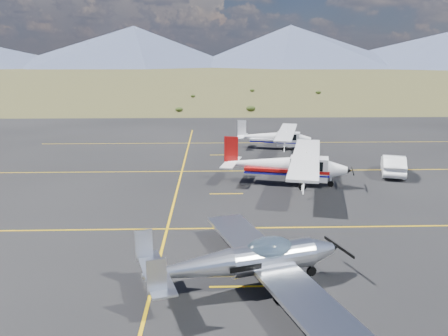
% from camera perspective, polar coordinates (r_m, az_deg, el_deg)
% --- Properties ---
extents(ground, '(1600.00, 1600.00, 0.00)m').
position_cam_1_polar(ground, '(19.41, 10.15, -9.86)').
color(ground, '#383D1C').
rests_on(ground, ground).
extents(apron, '(72.00, 72.00, 0.02)m').
position_cam_1_polar(apron, '(25.86, 7.02, -3.65)').
color(apron, black).
rests_on(apron, ground).
extents(aircraft_low_wing, '(7.21, 9.78, 2.13)m').
position_cam_1_polar(aircraft_low_wing, '(15.44, 3.40, -11.96)').
color(aircraft_low_wing, silver).
rests_on(aircraft_low_wing, apron).
extents(aircraft_cessna, '(7.65, 11.75, 2.98)m').
position_cam_1_polar(aircraft_cessna, '(27.96, 8.21, 0.46)').
color(aircraft_cessna, white).
rests_on(aircraft_cessna, apron).
extents(aircraft_plain, '(6.41, 9.90, 2.51)m').
position_cam_1_polar(aircraft_plain, '(39.32, 6.72, 4.08)').
color(aircraft_plain, white).
rests_on(aircraft_plain, apron).
extents(sedan, '(2.76, 4.46, 1.39)m').
position_cam_1_polar(sedan, '(32.47, 21.23, 0.40)').
color(sedan, white).
rests_on(sedan, apron).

